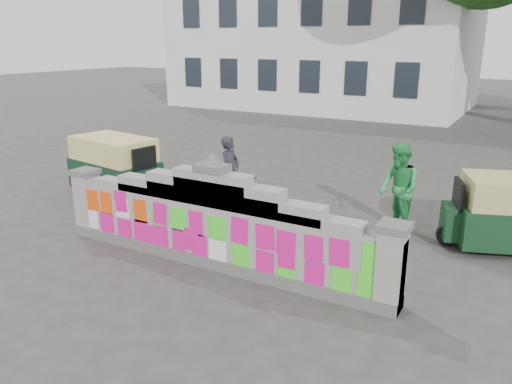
{
  "coord_description": "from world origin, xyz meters",
  "views": [
    {
      "loc": [
        4.55,
        -6.51,
        3.73
      ],
      "look_at": [
        0.25,
        1.0,
        1.1
      ],
      "focal_mm": 35.0,
      "sensor_mm": 36.0,
      "label": 1
    }
  ],
  "objects_px": {
    "cyclist_rider": "(230,183)",
    "cyclist_bike": "(230,198)",
    "pedestrian": "(399,188)",
    "rickshaw_left": "(116,166)"
  },
  "relations": [
    {
      "from": "cyclist_rider",
      "to": "cyclist_bike",
      "type": "bearing_deg",
      "value": -0.0
    },
    {
      "from": "cyclist_rider",
      "to": "pedestrian",
      "type": "relative_size",
      "value": 0.86
    },
    {
      "from": "cyclist_rider",
      "to": "pedestrian",
      "type": "xyz_separation_m",
      "value": [
        3.36,
        0.97,
        0.13
      ]
    },
    {
      "from": "cyclist_bike",
      "to": "cyclist_rider",
      "type": "xyz_separation_m",
      "value": [
        0.0,
        0.0,
        0.32
      ]
    },
    {
      "from": "cyclist_rider",
      "to": "rickshaw_left",
      "type": "bearing_deg",
      "value": 88.43
    },
    {
      "from": "cyclist_bike",
      "to": "cyclist_rider",
      "type": "bearing_deg",
      "value": -0.0
    },
    {
      "from": "cyclist_bike",
      "to": "pedestrian",
      "type": "height_order",
      "value": "pedestrian"
    },
    {
      "from": "cyclist_bike",
      "to": "pedestrian",
      "type": "relative_size",
      "value": 0.96
    },
    {
      "from": "cyclist_rider",
      "to": "pedestrian",
      "type": "bearing_deg",
      "value": -75.36
    },
    {
      "from": "cyclist_bike",
      "to": "pedestrian",
      "type": "bearing_deg",
      "value": -75.36
    }
  ]
}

